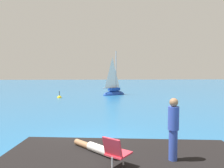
% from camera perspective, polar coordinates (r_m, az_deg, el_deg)
% --- Properties ---
extents(ground_plane, '(160.00, 160.00, 0.00)m').
position_cam_1_polar(ground_plane, '(9.94, -5.28, -16.11)').
color(ground_plane, '#236093').
extents(boulder_seaward, '(1.50, 1.24, 0.90)m').
position_cam_1_polar(boulder_seaward, '(8.22, -13.05, -20.46)').
color(boulder_seaward, black).
rests_on(boulder_seaward, ground).
extents(boulder_inland, '(1.82, 1.68, 0.96)m').
position_cam_1_polar(boulder_inland, '(8.05, 7.09, -20.93)').
color(boulder_inland, black).
rests_on(boulder_inland, ground).
extents(sailboat_near, '(3.72, 2.98, 6.88)m').
position_cam_1_polar(sailboat_near, '(30.47, 0.51, -2.22)').
color(sailboat_near, '#193D99').
rests_on(sailboat_near, ground).
extents(person_sunbather, '(1.30, 1.38, 0.25)m').
position_cam_1_polar(person_sunbather, '(6.33, -4.01, -16.82)').
color(person_sunbather, white).
rests_on(person_sunbather, shore_ledge).
extents(person_standing, '(0.28, 0.28, 1.62)m').
position_cam_1_polar(person_standing, '(5.82, 16.08, -11.04)').
color(person_standing, '#334CB2').
rests_on(person_standing, shore_ledge).
extents(beach_chair, '(0.75, 0.76, 0.80)m').
position_cam_1_polar(beach_chair, '(5.21, 1.04, -17.51)').
color(beach_chair, '#E03342').
rests_on(beach_chair, shore_ledge).
extents(marker_buoy, '(0.56, 0.56, 1.13)m').
position_cam_1_polar(marker_buoy, '(27.84, -13.89, -3.59)').
color(marker_buoy, yellow).
rests_on(marker_buoy, ground).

